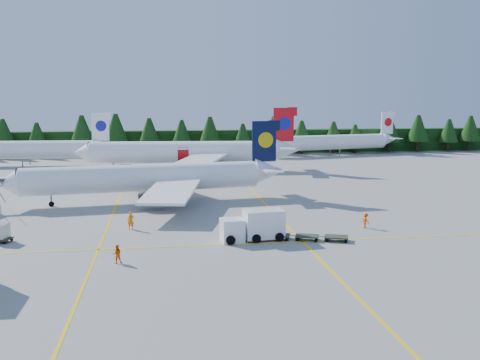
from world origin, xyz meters
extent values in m
plane|color=#9D9C97|center=(0.00, 0.00, 0.00)|extent=(320.00, 320.00, 0.00)
cube|color=yellow|center=(-14.00, 20.00, 0.01)|extent=(0.25, 120.00, 0.01)
cube|color=yellow|center=(6.00, 20.00, 0.01)|extent=(0.25, 120.00, 0.01)
cube|color=yellow|center=(0.00, -6.00, 0.01)|extent=(80.00, 0.25, 0.01)
cube|color=black|center=(0.00, 82.00, 3.00)|extent=(220.00, 4.00, 6.00)
cylinder|color=white|center=(-10.41, 17.30, 3.39)|extent=(32.19, 7.28, 3.76)
cone|color=white|center=(-27.61, 15.39, 3.39)|extent=(3.03, 4.03, 3.76)
cube|color=#070F33|center=(6.88, 19.23, 8.09)|extent=(3.59, 0.72, 5.83)
cube|color=white|center=(-8.49, 25.56, 2.82)|extent=(10.96, 15.18, 1.07)
cylinder|color=slate|center=(-10.08, 22.83, 1.50)|extent=(3.40, 2.32, 1.97)
cube|color=white|center=(-6.72, 9.67, 2.82)|extent=(8.37, 14.95, 1.07)
cylinder|color=slate|center=(-8.87, 11.99, 1.50)|extent=(3.40, 2.32, 1.97)
cylinder|color=slate|center=(-22.49, 15.96, 0.80)|extent=(0.23, 0.23, 1.60)
cylinder|color=white|center=(-3.55, 47.99, 3.82)|extent=(36.27, 7.41, 4.24)
cone|color=white|center=(-22.98, 49.71, 3.82)|extent=(3.33, 4.49, 4.24)
cube|color=red|center=(15.98, 46.25, 9.12)|extent=(4.04, 0.73, 6.57)
cube|color=white|center=(0.41, 56.68, 3.18)|extent=(9.76, 16.92, 1.20)
cylinder|color=slate|center=(-1.96, 54.02, 1.70)|extent=(3.79, 2.54, 2.23)
cube|color=white|center=(-1.18, 38.73, 3.18)|extent=(12.08, 17.12, 1.20)
cylinder|color=slate|center=(-3.04, 41.77, 1.70)|extent=(3.79, 2.54, 2.23)
cylinder|color=slate|center=(-17.20, 49.20, 0.90)|extent=(0.25, 0.25, 1.80)
cylinder|color=white|center=(-38.26, 61.64, 3.43)|extent=(32.60, 5.80, 3.82)
cube|color=white|center=(-20.65, 60.55, 8.20)|extent=(3.64, 0.56, 5.91)
cylinder|color=white|center=(33.55, 72.00, 3.31)|extent=(31.36, 9.76, 3.68)
cone|color=white|center=(16.97, 68.67, 3.31)|extent=(3.25, 4.11, 3.68)
cube|color=white|center=(50.22, 75.35, 7.90)|extent=(3.49, 1.00, 5.70)
cylinder|color=slate|center=(21.91, 69.66, 0.74)|extent=(0.22, 0.22, 1.47)
cube|color=slate|center=(-28.56, 15.47, 4.02)|extent=(2.33, 1.96, 0.13)
cube|color=silver|center=(-0.99, -4.89, 1.15)|extent=(2.39, 2.39, 2.29)
cube|color=black|center=(-0.99, -4.89, 1.69)|extent=(2.06, 2.25, 0.98)
cube|color=silver|center=(2.27, -4.56, 1.64)|extent=(4.16, 2.79, 2.84)
cube|color=#323728|center=(0.96, -3.98, 0.44)|extent=(2.68, 2.14, 0.14)
cube|color=#323728|center=(3.78, -4.74, 0.44)|extent=(2.68, 2.14, 0.14)
cube|color=#323728|center=(6.60, -5.51, 0.44)|extent=(2.68, 2.14, 0.14)
cube|color=#323728|center=(9.42, -6.27, 0.44)|extent=(2.68, 2.14, 0.14)
cube|color=#323728|center=(-23.95, -1.81, 0.36)|extent=(2.37, 2.07, 0.13)
cube|color=#A8ABAD|center=(-23.95, -1.81, 1.14)|extent=(1.75, 1.72, 1.41)
imported|color=orange|center=(-11.34, 1.66, 1.00)|extent=(0.78, 0.57, 1.99)
imported|color=#FB5A05|center=(-11.88, -10.50, 0.82)|extent=(0.89, 0.75, 1.64)
imported|color=#F85405|center=(14.40, -1.43, 0.84)|extent=(0.63, 0.79, 1.68)
camera|label=1|loc=(-7.82, -56.60, 14.28)|focal=40.00mm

